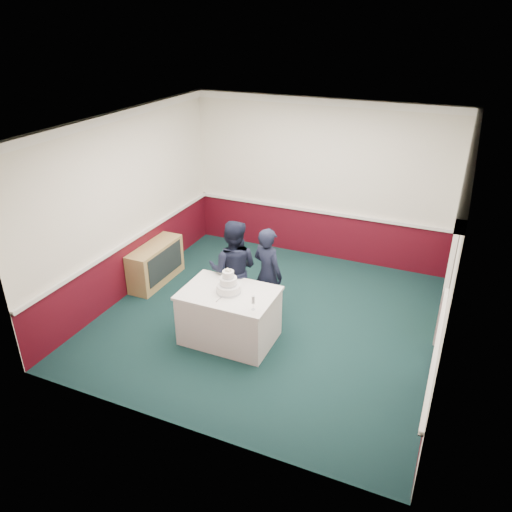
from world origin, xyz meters
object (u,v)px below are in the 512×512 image
at_px(champagne_flute, 253,301).
at_px(person_man, 233,270).
at_px(wedding_cake, 228,285).
at_px(person_woman, 268,274).
at_px(cake_table, 229,315).
at_px(cake_knife, 220,298).
at_px(sideboard, 156,264).

xyz_separation_m(champagne_flute, person_man, (-0.72, 0.89, -0.13)).
height_order(wedding_cake, person_woman, person_woman).
relative_size(cake_table, cake_knife, 6.00).
bearing_deg(cake_knife, sideboard, 149.49).
distance_m(cake_table, person_man, 0.76).
distance_m(sideboard, cake_table, 2.21).
relative_size(cake_knife, person_woman, 0.15).
bearing_deg(person_woman, cake_knife, 94.68).
bearing_deg(sideboard, wedding_cake, -28.13).
distance_m(sideboard, cake_knife, 2.33).
bearing_deg(champagne_flute, wedding_cake, 150.75).
height_order(cake_knife, champagne_flute, champagne_flute).
bearing_deg(person_woman, sideboard, 14.63).
relative_size(person_man, person_woman, 1.08).
xyz_separation_m(sideboard, person_woman, (2.21, -0.24, 0.39)).
distance_m(cake_knife, champagne_flute, 0.55).
bearing_deg(champagne_flute, person_man, 129.08).
xyz_separation_m(cake_table, cake_knife, (-0.03, -0.20, 0.39)).
xyz_separation_m(sideboard, cake_knife, (1.92, -1.24, 0.44)).
xyz_separation_m(cake_table, person_woman, (0.26, 0.80, 0.34)).
bearing_deg(cake_table, person_woman, 72.13).
distance_m(cake_table, champagne_flute, 0.78).
xyz_separation_m(cake_table, person_man, (-0.22, 0.61, 0.40)).
height_order(champagne_flute, person_woman, person_woman).
height_order(sideboard, person_man, person_man).
xyz_separation_m(wedding_cake, cake_knife, (-0.03, -0.20, -0.11)).
relative_size(sideboard, cake_table, 0.91).
relative_size(sideboard, cake_knife, 5.45).
bearing_deg(person_man, champagne_flute, 115.96).
relative_size(cake_table, champagne_flute, 6.44).
xyz_separation_m(sideboard, wedding_cake, (1.95, -1.04, 0.55)).
height_order(cake_table, wedding_cake, wedding_cake).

